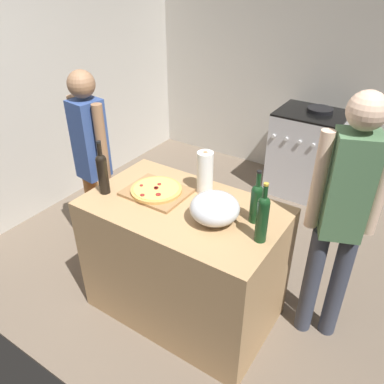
{
  "coord_description": "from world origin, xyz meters",
  "views": [
    {
      "loc": [
        1.23,
        -1.03,
        2.2
      ],
      "look_at": [
        0.1,
        0.7,
        0.95
      ],
      "focal_mm": 35.73,
      "sensor_mm": 36.0,
      "label": 1
    }
  ],
  "objects_px": {
    "mixing_bowl": "(215,208)",
    "person_in_red": "(342,213)",
    "stove": "(306,153)",
    "pizza": "(156,189)",
    "wine_bottle_clear": "(256,201)",
    "paper_towel_roll": "(205,172)",
    "wine_bottle_green": "(262,217)",
    "wine_bottle_dark": "(102,171)",
    "person_in_stripes": "(93,162)"
  },
  "relations": [
    {
      "from": "pizza",
      "to": "wine_bottle_dark",
      "type": "relative_size",
      "value": 0.92
    },
    {
      "from": "pizza",
      "to": "wine_bottle_dark",
      "type": "xyz_separation_m",
      "value": [
        -0.29,
        -0.17,
        0.12
      ]
    },
    {
      "from": "mixing_bowl",
      "to": "paper_towel_roll",
      "type": "relative_size",
      "value": 1.01
    },
    {
      "from": "wine_bottle_green",
      "to": "person_in_stripes",
      "type": "bearing_deg",
      "value": 173.54
    },
    {
      "from": "mixing_bowl",
      "to": "wine_bottle_dark",
      "type": "height_order",
      "value": "wine_bottle_dark"
    },
    {
      "from": "wine_bottle_green",
      "to": "wine_bottle_clear",
      "type": "relative_size",
      "value": 1.08
    },
    {
      "from": "stove",
      "to": "person_in_stripes",
      "type": "height_order",
      "value": "person_in_stripes"
    },
    {
      "from": "pizza",
      "to": "mixing_bowl",
      "type": "height_order",
      "value": "mixing_bowl"
    },
    {
      "from": "mixing_bowl",
      "to": "person_in_stripes",
      "type": "height_order",
      "value": "person_in_stripes"
    },
    {
      "from": "person_in_red",
      "to": "person_in_stripes",
      "type": "bearing_deg",
      "value": -172.73
    },
    {
      "from": "person_in_stripes",
      "to": "wine_bottle_green",
      "type": "bearing_deg",
      "value": -6.46
    },
    {
      "from": "wine_bottle_green",
      "to": "stove",
      "type": "relative_size",
      "value": 0.38
    },
    {
      "from": "paper_towel_roll",
      "to": "wine_bottle_green",
      "type": "relative_size",
      "value": 0.8
    },
    {
      "from": "mixing_bowl",
      "to": "wine_bottle_green",
      "type": "height_order",
      "value": "wine_bottle_green"
    },
    {
      "from": "pizza",
      "to": "person_in_stripes",
      "type": "xyz_separation_m",
      "value": [
        -0.68,
        0.09,
        -0.03
      ]
    },
    {
      "from": "pizza",
      "to": "mixing_bowl",
      "type": "distance_m",
      "value": 0.48
    },
    {
      "from": "person_in_stripes",
      "to": "person_in_red",
      "type": "relative_size",
      "value": 0.94
    },
    {
      "from": "wine_bottle_clear",
      "to": "person_in_stripes",
      "type": "bearing_deg",
      "value": 179.29
    },
    {
      "from": "paper_towel_roll",
      "to": "person_in_red",
      "type": "relative_size",
      "value": 0.17
    },
    {
      "from": "mixing_bowl",
      "to": "person_in_red",
      "type": "relative_size",
      "value": 0.17
    },
    {
      "from": "wine_bottle_clear",
      "to": "person_in_red",
      "type": "relative_size",
      "value": 0.2
    },
    {
      "from": "mixing_bowl",
      "to": "person_in_red",
      "type": "xyz_separation_m",
      "value": [
        0.62,
        0.37,
        -0.01
      ]
    },
    {
      "from": "paper_towel_roll",
      "to": "stove",
      "type": "xyz_separation_m",
      "value": [
        0.11,
        1.87,
        -0.58
      ]
    },
    {
      "from": "person_in_stripes",
      "to": "person_in_red",
      "type": "bearing_deg",
      "value": 7.27
    },
    {
      "from": "wine_bottle_green",
      "to": "paper_towel_roll",
      "type": "bearing_deg",
      "value": 152.67
    },
    {
      "from": "pizza",
      "to": "wine_bottle_clear",
      "type": "height_order",
      "value": "wine_bottle_clear"
    },
    {
      "from": "mixing_bowl",
      "to": "wine_bottle_clear",
      "type": "height_order",
      "value": "wine_bottle_clear"
    },
    {
      "from": "wine_bottle_green",
      "to": "stove",
      "type": "bearing_deg",
      "value": 100.82
    },
    {
      "from": "paper_towel_roll",
      "to": "person_in_stripes",
      "type": "distance_m",
      "value": 0.94
    },
    {
      "from": "mixing_bowl",
      "to": "person_in_red",
      "type": "height_order",
      "value": "person_in_red"
    },
    {
      "from": "mixing_bowl",
      "to": "wine_bottle_green",
      "type": "relative_size",
      "value": 0.81
    },
    {
      "from": "wine_bottle_green",
      "to": "person_in_red",
      "type": "distance_m",
      "value": 0.51
    },
    {
      "from": "wine_bottle_dark",
      "to": "person_in_stripes",
      "type": "height_order",
      "value": "person_in_stripes"
    },
    {
      "from": "wine_bottle_dark",
      "to": "stove",
      "type": "xyz_separation_m",
      "value": [
        0.65,
        2.24,
        -0.6
      ]
    },
    {
      "from": "paper_towel_roll",
      "to": "wine_bottle_green",
      "type": "height_order",
      "value": "wine_bottle_green"
    },
    {
      "from": "wine_bottle_green",
      "to": "stove",
      "type": "height_order",
      "value": "wine_bottle_green"
    },
    {
      "from": "wine_bottle_clear",
      "to": "wine_bottle_dark",
      "type": "relative_size",
      "value": 0.91
    },
    {
      "from": "stove",
      "to": "person_in_red",
      "type": "bearing_deg",
      "value": -67.34
    },
    {
      "from": "wine_bottle_dark",
      "to": "person_in_red",
      "type": "distance_m",
      "value": 1.47
    },
    {
      "from": "pizza",
      "to": "wine_bottle_clear",
      "type": "relative_size",
      "value": 1.01
    },
    {
      "from": "paper_towel_roll",
      "to": "stove",
      "type": "bearing_deg",
      "value": 86.62
    },
    {
      "from": "pizza",
      "to": "mixing_bowl",
      "type": "xyz_separation_m",
      "value": [
        0.47,
        -0.06,
        0.06
      ]
    },
    {
      "from": "mixing_bowl",
      "to": "stove",
      "type": "relative_size",
      "value": 0.31
    },
    {
      "from": "pizza",
      "to": "mixing_bowl",
      "type": "relative_size",
      "value": 1.15
    },
    {
      "from": "paper_towel_roll",
      "to": "wine_bottle_dark",
      "type": "relative_size",
      "value": 0.79
    },
    {
      "from": "wine_bottle_green",
      "to": "wine_bottle_dark",
      "type": "xyz_separation_m",
      "value": [
        -1.06,
        -0.1,
        0.0
      ]
    },
    {
      "from": "wine_bottle_clear",
      "to": "paper_towel_roll",
      "type": "bearing_deg",
      "value": 163.75
    },
    {
      "from": "wine_bottle_dark",
      "to": "mixing_bowl",
      "type": "bearing_deg",
      "value": 8.59
    },
    {
      "from": "wine_bottle_dark",
      "to": "paper_towel_roll",
      "type": "bearing_deg",
      "value": 34.22
    },
    {
      "from": "person_in_red",
      "to": "stove",
      "type": "bearing_deg",
      "value": 112.66
    }
  ]
}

